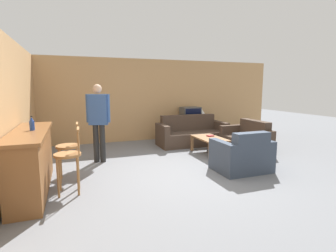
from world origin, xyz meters
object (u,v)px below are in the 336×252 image
at_px(bar_chair_mid, 69,150).
at_px(armchair_near, 243,157).
at_px(book_on_table, 210,136).
at_px(tv, 190,114).
at_px(person_by_window, 98,118).
at_px(tv_unit, 190,130).
at_px(bottle, 32,124).
at_px(couch_far, 191,134).
at_px(loveseat_right, 247,141).
at_px(bar_chair_near, 69,159).
at_px(coffee_table, 210,140).
at_px(table_lamp, 201,111).

xyz_separation_m(bar_chair_mid, armchair_near, (3.33, -0.68, -0.27)).
bearing_deg(bar_chair_mid, book_on_table, 14.91).
relative_size(armchair_near, book_on_table, 5.72).
bearing_deg(tv, person_by_window, -150.44).
bearing_deg(bar_chair_mid, person_by_window, 58.25).
xyz_separation_m(tv_unit, bottle, (-4.31, -3.12, 0.83)).
bearing_deg(couch_far, armchair_near, -92.28).
relative_size(loveseat_right, tv_unit, 1.24).
height_order(bar_chair_near, person_by_window, person_by_window).
relative_size(bar_chair_near, tv_unit, 0.98).
height_order(tv, book_on_table, tv).
bearing_deg(bar_chair_near, bottle, 147.78).
height_order(tv_unit, book_on_table, tv_unit).
height_order(bar_chair_mid, coffee_table, bar_chair_mid).
relative_size(coffee_table, book_on_table, 5.66).
distance_m(loveseat_right, bottle, 5.14).
bearing_deg(loveseat_right, book_on_table, 165.20).
bearing_deg(tv, coffee_table, -101.16).
bearing_deg(tv_unit, loveseat_right, -72.79).
relative_size(bar_chair_near, coffee_table, 1.01).
relative_size(loveseat_right, tv, 2.20).
bearing_deg(table_lamp, bar_chair_near, -140.19).
bearing_deg(bar_chair_near, tv, 42.49).
bearing_deg(loveseat_right, bottle, -168.94).
height_order(bar_chair_near, book_on_table, bar_chair_near).
bearing_deg(bar_chair_mid, tv, 36.72).
bearing_deg(coffee_table, armchair_near, -91.93).
height_order(coffee_table, tv, tv).
bearing_deg(loveseat_right, table_lamp, 97.62).
relative_size(tv_unit, bottle, 4.62).
height_order(armchair_near, book_on_table, armchair_near).
xyz_separation_m(coffee_table, person_by_window, (-2.73, 0.26, 0.65)).
height_order(couch_far, loveseat_right, couch_far).
height_order(armchair_near, person_by_window, person_by_window).
xyz_separation_m(bottle, table_lamp, (4.69, 3.12, -0.20)).
bearing_deg(armchair_near, coffee_table, 88.07).
bearing_deg(bar_chair_near, armchair_near, -0.59).
bearing_deg(bar_chair_mid, bar_chair_near, -90.00).
relative_size(bottle, person_by_window, 0.13).
bearing_deg(bar_chair_near, table_lamp, 39.81).
height_order(bar_chair_mid, table_lamp, bar_chair_mid).
height_order(bottle, table_lamp, bottle).
bearing_deg(book_on_table, table_lamp, 70.24).
xyz_separation_m(tv, book_on_table, (-0.30, -1.89, -0.38)).
bearing_deg(person_by_window, loveseat_right, -5.57).
bearing_deg(person_by_window, couch_far, 18.89).
distance_m(couch_far, book_on_table, 1.08).
xyz_separation_m(book_on_table, person_by_window, (-2.83, 0.11, 0.57)).
relative_size(tv_unit, person_by_window, 0.61).
distance_m(couch_far, armchair_near, 2.67).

